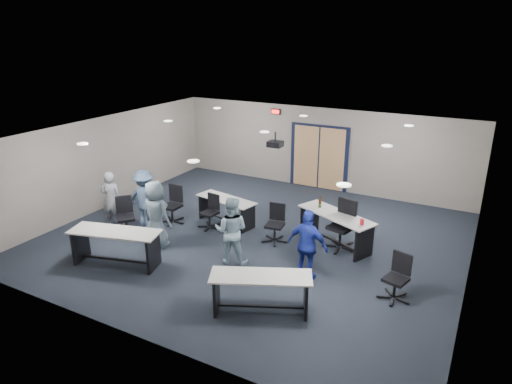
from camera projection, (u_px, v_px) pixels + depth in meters
The scene contains 25 objects.
floor at pixel (255, 238), 11.74m from camera, with size 10.00×10.00×0.00m, color black.
back_wall at pixel (320, 149), 15.01m from camera, with size 10.00×0.04×2.70m, color gray.
front_wall at pixel (126, 267), 7.55m from camera, with size 10.00×0.04×2.70m, color gray.
left_wall at pixel (107, 162), 13.51m from camera, with size 0.04×9.00×2.70m, color gray.
right_wall at pixel (476, 227), 9.05m from camera, with size 0.04×9.00×2.70m, color gray.
ceiling at pixel (255, 135), 10.82m from camera, with size 10.00×9.00×0.04m, color silver.
double_door at pixel (319, 158), 15.08m from camera, with size 2.00×0.07×2.20m.
exit_sign at pixel (276, 112), 15.31m from camera, with size 0.32×0.07×0.18m.
ceiling_projector at pixel (275, 144), 11.20m from camera, with size 0.35×0.32×0.37m.
ceiling_can_lights at pixel (260, 134), 11.04m from camera, with size 6.24×5.74×0.02m, color white, non-canonical shape.
table_front_left at pixel (116, 242), 10.23m from camera, with size 2.15×1.19×0.83m.
table_front_right at pixel (261, 287), 8.51m from camera, with size 1.98×1.36×0.77m.
table_back_left at pixel (226, 206), 12.47m from camera, with size 1.85×0.93×0.72m.
table_back_right at pixel (336, 224), 11.16m from camera, with size 2.13×1.47×1.13m.
chair_back_a at pixel (172, 205), 12.50m from camera, with size 0.65×0.65×1.03m, color black, non-canonical shape.
chair_back_b at pixel (209, 212), 12.18m from camera, with size 0.58×0.58×0.92m, color black, non-canonical shape.
chair_back_c at pixel (275, 224), 11.36m from camera, with size 0.61×0.61×0.97m, color black, non-canonical shape.
chair_back_d at pixel (341, 225), 10.98m from camera, with size 0.76×0.76×1.21m, color black, non-canonical shape.
chair_loose_left at pixel (126, 217), 11.76m from camera, with size 0.63×0.63×1.00m, color black, non-canonical shape.
chair_loose_right at pixel (396, 278), 8.91m from camera, with size 0.60×0.60×0.95m, color black, non-canonical shape.
person_gray at pixel (112, 200), 12.11m from camera, with size 0.57×0.38×1.58m, color gray.
person_plaid at pixel (156, 214), 11.04m from camera, with size 0.82×0.53×1.68m, color slate.
person_lightblue at pixel (231, 231), 10.23m from camera, with size 0.77×0.60×1.59m, color #96B6C6.
person_navy at pixel (308, 245), 9.55m from camera, with size 0.93×0.39×1.58m, color #1B2A97.
person_back at pixel (145, 199), 12.19m from camera, with size 1.02×0.59×1.58m, color #445A7B.
Camera 1 is at (5.06, -9.37, 5.07)m, focal length 32.00 mm.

